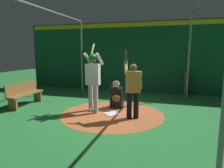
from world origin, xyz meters
The scene contains 13 objects.
ground_plane centered at (0.00, 0.00, 0.00)m, with size 27.34×27.34×0.00m, color #287A38.
dirt_circle centered at (0.00, 0.00, 0.00)m, with size 3.20×3.20×0.01m, color #B76033.
home_plate centered at (0.00, 0.00, 0.01)m, with size 0.42×0.42×0.01m, color white.
batter centered at (-0.08, -0.66, 1.15)m, with size 0.68×0.49×2.20m.
catcher centered at (-0.74, -0.05, 0.37)m, with size 0.58×0.40×0.95m.
visitor centered at (0.22, 0.69, 0.92)m, with size 0.54×0.57×1.97m.
back_wall centered at (-3.98, 0.00, 1.69)m, with size 0.22×11.34×3.35m.
cage_frame centered at (0.00, 0.00, 2.34)m, with size 6.10×4.86×3.35m.
bat_rack centered at (-3.73, 2.36, 0.49)m, with size 0.82×0.20×1.05m.
bench centered at (-0.09, -3.31, 0.44)m, with size 1.54×0.36×0.85m.
baseball_0 centered at (-0.07, -0.76, 0.04)m, with size 0.07×0.07×0.07m, color white.
baseball_1 centered at (-0.21, 0.57, 0.04)m, with size 0.07×0.07×0.07m, color white.
baseball_2 centered at (-0.39, -0.72, 0.04)m, with size 0.07×0.07×0.07m, color white.
Camera 1 is at (5.81, 1.71, 1.92)m, focal length 32.16 mm.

